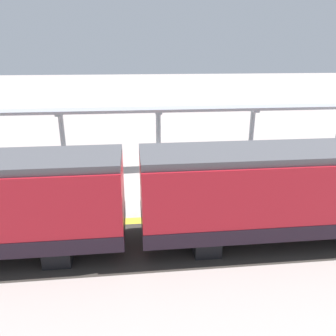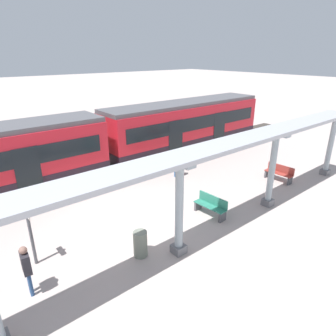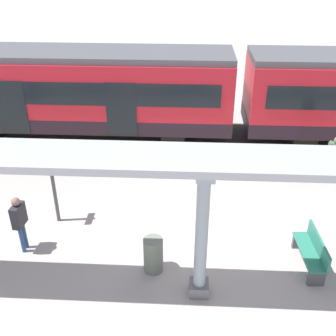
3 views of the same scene
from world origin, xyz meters
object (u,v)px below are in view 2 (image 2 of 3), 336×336
trash_bin (140,244)px  passenger_waiting_near_edge (177,159)px  canopy_pillar_fourth (272,170)px  platform_info_sign (30,229)px  canopy_pillar_fifth (330,145)px  train_far_carriage (185,126)px  bench_far_end (279,173)px  canopy_pillar_third (179,209)px  bench_near_end (211,205)px  passenger_by_the_benches (26,265)px

trash_bin → passenger_waiting_near_edge: (-4.43, 5.50, 0.57)m
canopy_pillar_fourth → platform_info_sign: (-2.57, -9.44, -0.41)m
canopy_pillar_fifth → trash_bin: bearing=-93.3°
train_far_carriage → canopy_pillar_fourth: bearing=-16.8°
train_far_carriage → canopy_pillar_fifth: (8.29, 3.25, -0.10)m
bench_far_end → canopy_pillar_third: bearing=-81.7°
bench_far_end → platform_info_sign: bearing=-96.2°
train_far_carriage → trash_bin: size_ratio=13.06×
bench_near_end → passenger_by_the_benches: size_ratio=0.94×
train_far_carriage → canopy_pillar_fourth: (8.29, -2.51, -0.10)m
bench_far_end → platform_info_sign: (-1.34, -12.39, 0.89)m
passenger_waiting_near_edge → passenger_by_the_benches: 9.73m
canopy_pillar_fifth → bench_far_end: canopy_pillar_fifth is taller
canopy_pillar_third → passenger_by_the_benches: (-1.27, -4.53, -0.72)m
train_far_carriage → bench_far_end: (7.07, 0.44, -1.39)m
bench_near_end → passenger_by_the_benches: passenger_by_the_benches is taller
bench_near_end → bench_far_end: 5.59m
canopy_pillar_fifth → passenger_waiting_near_edge: (-5.15, -6.79, -0.70)m
canopy_pillar_fifth → platform_info_sign: canopy_pillar_fifth is taller
bench_near_end → bench_far_end: size_ratio=1.00×
canopy_pillar_fifth → passenger_waiting_near_edge: size_ratio=2.06×
train_far_carriage → bench_far_end: size_ratio=8.01×
passenger_waiting_near_edge → bench_near_end: bearing=-21.5°
bench_near_end → trash_bin: size_ratio=1.64×
canopy_pillar_fourth → platform_info_sign: canopy_pillar_fourth is taller
canopy_pillar_fourth → platform_info_sign: size_ratio=1.55×
canopy_pillar_third → canopy_pillar_fourth: (0.00, 5.42, 0.00)m
canopy_pillar_fifth → bench_near_end: (-1.06, -8.40, -1.29)m
bench_far_end → trash_bin: 9.49m
canopy_pillar_fourth → canopy_pillar_third: bearing=-90.0°
bench_near_end → train_far_carriage: bearing=144.6°
bench_far_end → passenger_by_the_benches: 12.92m
passenger_waiting_near_edge → trash_bin: bearing=-51.1°
bench_near_end → platform_info_sign: bearing=-102.5°
passenger_by_the_benches → passenger_waiting_near_edge: bearing=113.5°
trash_bin → bench_far_end: bearing=93.1°
canopy_pillar_third → bench_near_end: canopy_pillar_third is taller
trash_bin → platform_info_sign: 3.55m
passenger_waiting_near_edge → passenger_by_the_benches: (3.87, -8.92, -0.02)m
passenger_by_the_benches → bench_near_end: bearing=88.3°
canopy_pillar_third → passenger_waiting_near_edge: 6.80m
canopy_pillar_fifth → platform_info_sign: (-2.57, -15.20, -0.41)m
canopy_pillar_third → platform_info_sign: bearing=-122.6°
passenger_by_the_benches → bench_far_end: bearing=89.8°
platform_info_sign → passenger_waiting_near_edge: size_ratio=1.33×
bench_far_end → passenger_waiting_near_edge: passenger_waiting_near_edge is taller
passenger_waiting_near_edge → passenger_by_the_benches: bearing=-66.5°
passenger_by_the_benches → platform_info_sign: bearing=158.2°
passenger_waiting_near_edge → bench_far_end: bearing=45.4°
train_far_carriage → bench_far_end: 7.22m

